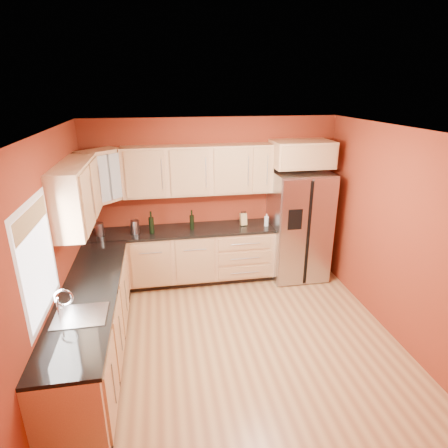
{
  "coord_description": "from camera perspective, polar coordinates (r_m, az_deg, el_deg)",
  "views": [
    {
      "loc": [
        -0.85,
        -3.82,
        3.03
      ],
      "look_at": [
        -0.02,
        0.9,
        1.27
      ],
      "focal_mm": 30.0,
      "sensor_mm": 36.0,
      "label": 1
    }
  ],
  "objects": [
    {
      "name": "canister_left",
      "position": [
        5.91,
        -18.44,
        -0.77
      ],
      "size": [
        0.14,
        0.14,
        0.2
      ],
      "primitive_type": "cylinder",
      "rotation": [
        0.0,
        0.0,
        0.13
      ],
      "color": "#A7A7AB",
      "rests_on": "countertop_back"
    },
    {
      "name": "refrigerator",
      "position": [
        6.25,
        11.26,
        -0.22
      ],
      "size": [
        0.9,
        0.75,
        1.78
      ],
      "primitive_type": "cube",
      "color": "#A7A7AB",
      "rests_on": "floor"
    },
    {
      "name": "canister_right",
      "position": [
        5.85,
        -13.42,
        -0.43
      ],
      "size": [
        0.16,
        0.16,
        0.21
      ],
      "primitive_type": "cylinder",
      "rotation": [
        0.0,
        0.0,
        -0.36
      ],
      "color": "#A7A7AB",
      "rests_on": "countertop_back"
    },
    {
      "name": "wine_bottle_a",
      "position": [
        5.77,
        -11.03,
        0.23
      ],
      "size": [
        0.09,
        0.09,
        0.35
      ],
      "primitive_type": null,
      "rotation": [
        0.0,
        0.0,
        -0.16
      ],
      "color": "black",
      "rests_on": "countertop_back"
    },
    {
      "name": "upper_cabinets_left",
      "position": [
        4.81,
        -21.55,
        4.25
      ],
      "size": [
        0.33,
        1.35,
        0.75
      ],
      "primitive_type": "cube",
      "color": "tan",
      "rests_on": "wall_left"
    },
    {
      "name": "base_cabinets_left",
      "position": [
        4.7,
        -19.3,
        -14.59
      ],
      "size": [
        0.6,
        2.8,
        0.88
      ],
      "primitive_type": "cube",
      "color": "tan",
      "rests_on": "floor"
    },
    {
      "name": "wall_back",
      "position": [
        6.13,
        -1.63,
        3.82
      ],
      "size": [
        4.0,
        0.04,
        2.6
      ],
      "primitive_type": "cube",
      "color": "maroon",
      "rests_on": "floor"
    },
    {
      "name": "corner_upper_cabinet",
      "position": [
        5.68,
        -18.2,
        6.96
      ],
      "size": [
        0.67,
        0.67,
        0.75
      ],
      "primitive_type": "cube",
      "rotation": [
        0.0,
        0.0,
        0.79
      ],
      "color": "tan",
      "rests_on": "wall_back"
    },
    {
      "name": "wall_front",
      "position": [
        2.65,
        12.11,
        -21.13
      ],
      "size": [
        4.0,
        0.04,
        2.6
      ],
      "primitive_type": "cube",
      "color": "maroon",
      "rests_on": "floor"
    },
    {
      "name": "countertop_left",
      "position": [
        4.46,
        -19.86,
        -9.7
      ],
      "size": [
        0.62,
        2.8,
        0.04
      ],
      "primitive_type": "cube",
      "color": "black",
      "rests_on": "base_cabinets_left"
    },
    {
      "name": "floor",
      "position": [
        4.95,
        2.1,
        -17.56
      ],
      "size": [
        4.0,
        4.0,
        0.0
      ],
      "primitive_type": "plane",
      "color": "#9B623C",
      "rests_on": "ground"
    },
    {
      "name": "upper_cabinets_back",
      "position": [
        5.81,
        -3.9,
        8.2
      ],
      "size": [
        2.3,
        0.33,
        0.75
      ],
      "primitive_type": "cube",
      "color": "tan",
      "rests_on": "wall_back"
    },
    {
      "name": "soap_dispenser",
      "position": [
        6.03,
        6.48,
        0.61
      ],
      "size": [
        0.07,
        0.07,
        0.2
      ],
      "primitive_type": "cylinder",
      "rotation": [
        0.0,
        0.0,
        -0.08
      ],
      "color": "white",
      "rests_on": "countertop_back"
    },
    {
      "name": "sink_faucet",
      "position": [
        3.95,
        -21.27,
        -11.12
      ],
      "size": [
        0.5,
        0.42,
        0.3
      ],
      "primitive_type": null,
      "color": "white",
      "rests_on": "countertop_left"
    },
    {
      "name": "knife_block",
      "position": [
        6.05,
        2.97,
        0.75
      ],
      "size": [
        0.1,
        0.09,
        0.2
      ],
      "primitive_type": "cube",
      "rotation": [
        0.0,
        0.0,
        0.06
      ],
      "color": "tan",
      "rests_on": "countertop_back"
    },
    {
      "name": "countertop_back",
      "position": [
        5.92,
        -6.42,
        -1.03
      ],
      "size": [
        2.9,
        0.62,
        0.04
      ],
      "primitive_type": "cube",
      "color": "black",
      "rests_on": "base_cabinets_back"
    },
    {
      "name": "ceiling",
      "position": [
        3.94,
        2.59,
        13.9
      ],
      "size": [
        4.0,
        4.0,
        0.0
      ],
      "primitive_type": "plane",
      "color": "white",
      "rests_on": "wall_back"
    },
    {
      "name": "over_fridge_cabinet",
      "position": [
        6.02,
        11.77,
        10.43
      ],
      "size": [
        0.92,
        0.6,
        0.4
      ],
      "primitive_type": "cube",
      "color": "tan",
      "rests_on": "wall_back"
    },
    {
      "name": "base_cabinets_back",
      "position": [
        6.11,
        -6.26,
        -5.02
      ],
      "size": [
        2.9,
        0.6,
        0.88
      ],
      "primitive_type": "cube",
      "color": "tan",
      "rests_on": "floor"
    },
    {
      "name": "window",
      "position": [
        3.81,
        -26.46,
        -4.95
      ],
      "size": [
        0.03,
        0.9,
        1.0
      ],
      "primitive_type": "cube",
      "color": "white",
      "rests_on": "wall_left"
    },
    {
      "name": "wine_bottle_b",
      "position": [
        5.85,
        -4.93,
        0.65
      ],
      "size": [
        0.09,
        0.09,
        0.31
      ],
      "primitive_type": null,
      "rotation": [
        0.0,
        0.0,
        -0.37
      ],
      "color": "black",
      "rests_on": "countertop_back"
    },
    {
      "name": "wall_left",
      "position": [
        4.35,
        -24.51,
        -5.19
      ],
      "size": [
        0.04,
        4.0,
        2.6
      ],
      "primitive_type": "cube",
      "color": "maroon",
      "rests_on": "floor"
    },
    {
      "name": "wall_right",
      "position": [
        5.07,
        25.01,
        -1.74
      ],
      "size": [
        0.04,
        4.0,
        2.6
      ],
      "primitive_type": "cube",
      "color": "maroon",
      "rests_on": "floor"
    }
  ]
}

